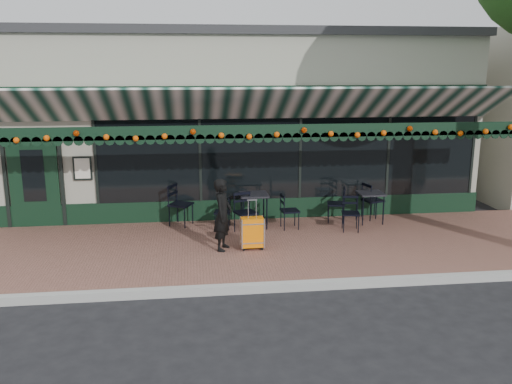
{
  "coord_description": "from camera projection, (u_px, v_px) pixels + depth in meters",
  "views": [
    {
      "loc": [
        -1.23,
        -8.69,
        3.79
      ],
      "look_at": [
        0.04,
        1.6,
        1.38
      ],
      "focal_mm": 38.0,
      "sensor_mm": 36.0,
      "label": 1
    }
  ],
  "objects": [
    {
      "name": "suitcase",
      "position": [
        252.0,
        233.0,
        10.97
      ],
      "size": [
        0.46,
        0.26,
        1.03
      ],
      "rotation": [
        0.0,
        0.0,
        0.03
      ],
      "color": "orange",
      "rests_on": "sidewalk"
    },
    {
      "name": "chair_b_left",
      "position": [
        222.0,
        212.0,
        12.39
      ],
      "size": [
        0.44,
        0.44,
        0.75
      ],
      "primitive_type": null,
      "rotation": [
        0.0,
        0.0,
        -1.74
      ],
      "color": "black",
      "rests_on": "sidewalk"
    },
    {
      "name": "cafe_table_b",
      "position": [
        254.0,
        197.0,
        12.44
      ],
      "size": [
        0.64,
        0.64,
        0.79
      ],
      "color": "black",
      "rests_on": "sidewalk"
    },
    {
      "name": "sidewalk",
      "position": [
        252.0,
        248.0,
        11.32
      ],
      "size": [
        18.0,
        4.0,
        0.15
      ],
      "primitive_type": "cube",
      "color": "brown",
      "rests_on": "ground"
    },
    {
      "name": "cafe_table_a",
      "position": [
        370.0,
        195.0,
        12.81
      ],
      "size": [
        0.59,
        0.59,
        0.73
      ],
      "color": "black",
      "rests_on": "sidewalk"
    },
    {
      "name": "ground",
      "position": [
        265.0,
        290.0,
        9.41
      ],
      "size": [
        80.0,
        80.0,
        0.0
      ],
      "primitive_type": "plane",
      "color": "black",
      "rests_on": "ground"
    },
    {
      "name": "chair_b_front",
      "position": [
        246.0,
        213.0,
        12.01
      ],
      "size": [
        0.59,
        0.59,
        0.92
      ],
      "primitive_type": null,
      "rotation": [
        0.0,
        0.0,
        0.34
      ],
      "color": "black",
      "rests_on": "sidewalk"
    },
    {
      "name": "chair_b_right",
      "position": [
        290.0,
        211.0,
        12.37
      ],
      "size": [
        0.44,
        0.44,
        0.82
      ],
      "primitive_type": null,
      "rotation": [
        0.0,
        0.0,
        1.64
      ],
      "color": "black",
      "rests_on": "sidewalk"
    },
    {
      "name": "chair_a_left",
      "position": [
        336.0,
        204.0,
        12.91
      ],
      "size": [
        0.51,
        0.51,
        0.86
      ],
      "primitive_type": null,
      "rotation": [
        0.0,
        0.0,
        -1.8
      ],
      "color": "black",
      "rests_on": "sidewalk"
    },
    {
      "name": "curb",
      "position": [
        266.0,
        287.0,
        9.31
      ],
      "size": [
        18.0,
        0.16,
        0.15
      ],
      "primitive_type": "cube",
      "color": "#9E9E99",
      "rests_on": "ground"
    },
    {
      "name": "chair_a_right",
      "position": [
        373.0,
        201.0,
        13.17
      ],
      "size": [
        0.55,
        0.55,
        0.9
      ],
      "primitive_type": null,
      "rotation": [
        0.0,
        0.0,
        1.84
      ],
      "color": "black",
      "rests_on": "sidewalk"
    },
    {
      "name": "chair_solo",
      "position": [
        181.0,
        205.0,
        12.61
      ],
      "size": [
        0.66,
        0.66,
        0.97
      ],
      "primitive_type": null,
      "rotation": [
        0.0,
        0.0,
        1.09
      ],
      "color": "black",
      "rests_on": "sidewalk"
    },
    {
      "name": "restaurant_building",
      "position": [
        230.0,
        117.0,
        16.47
      ],
      "size": [
        12.0,
        9.6,
        4.5
      ],
      "color": "gray",
      "rests_on": "ground"
    },
    {
      "name": "chair_a_front",
      "position": [
        351.0,
        214.0,
        12.2
      ],
      "size": [
        0.46,
        0.46,
        0.79
      ],
      "primitive_type": null,
      "rotation": [
        0.0,
        0.0,
        -0.18
      ],
      "color": "black",
      "rests_on": "sidewalk"
    },
    {
      "name": "woman",
      "position": [
        223.0,
        215.0,
        10.86
      ],
      "size": [
        0.51,
        0.62,
        1.46
      ],
      "primitive_type": "imported",
      "rotation": [
        0.0,
        0.0,
        1.22
      ],
      "color": "black",
      "rests_on": "sidewalk"
    }
  ]
}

